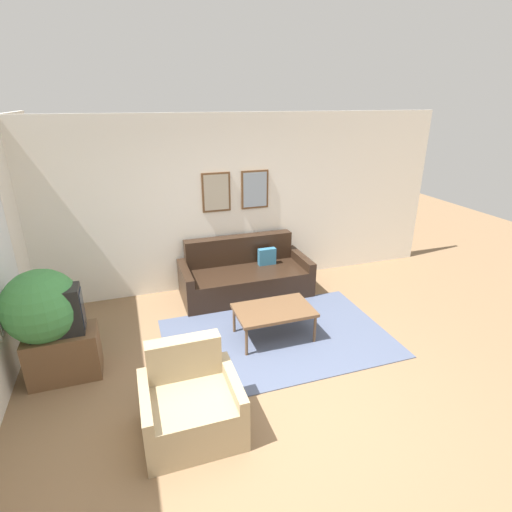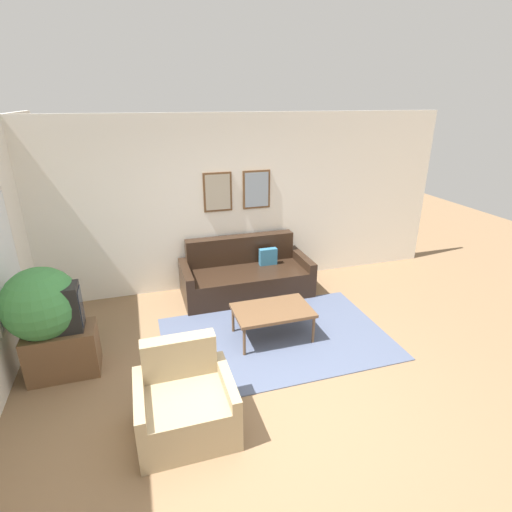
% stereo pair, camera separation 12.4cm
% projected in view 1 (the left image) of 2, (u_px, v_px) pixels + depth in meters
% --- Properties ---
extents(ground_plane, '(16.00, 16.00, 0.00)m').
position_uv_depth(ground_plane, '(269.00, 401.00, 4.08)').
color(ground_plane, '#846647').
extents(area_rug, '(2.84, 1.84, 0.01)m').
position_uv_depth(area_rug, '(277.00, 338.00, 5.14)').
color(area_rug, '#4C5670').
rests_on(area_rug, ground_plane).
extents(wall_back, '(8.00, 0.09, 2.70)m').
position_uv_depth(wall_back, '(205.00, 205.00, 6.13)').
color(wall_back, white).
rests_on(wall_back, ground_plane).
extents(couch, '(1.98, 0.90, 0.85)m').
position_uv_depth(couch, '(245.00, 276.00, 6.26)').
color(couch, black).
rests_on(couch, ground_plane).
extents(coffee_table, '(0.98, 0.63, 0.41)m').
position_uv_depth(coffee_table, '(274.00, 311.00, 5.03)').
color(coffee_table, brown).
rests_on(coffee_table, ground_plane).
extents(tv_stand, '(0.74, 0.42, 0.55)m').
position_uv_depth(tv_stand, '(64.00, 355.00, 4.36)').
color(tv_stand, brown).
rests_on(tv_stand, ground_plane).
extents(tv, '(0.54, 0.28, 0.52)m').
position_uv_depth(tv, '(55.00, 312.00, 4.16)').
color(tv, black).
rests_on(tv, tv_stand).
extents(armchair, '(0.87, 0.76, 0.82)m').
position_uv_depth(armchair, '(191.00, 405.00, 3.64)').
color(armchair, tan).
rests_on(armchair, ground_plane).
extents(potted_plant_tall, '(0.79, 0.79, 1.25)m').
position_uv_depth(potted_plant_tall, '(42.00, 309.00, 4.19)').
color(potted_plant_tall, '#935638').
rests_on(potted_plant_tall, ground_plane).
extents(potted_plant_by_window, '(0.41, 0.41, 0.65)m').
position_uv_depth(potted_plant_by_window, '(52.00, 310.00, 4.99)').
color(potted_plant_by_window, beige).
rests_on(potted_plant_by_window, ground_plane).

